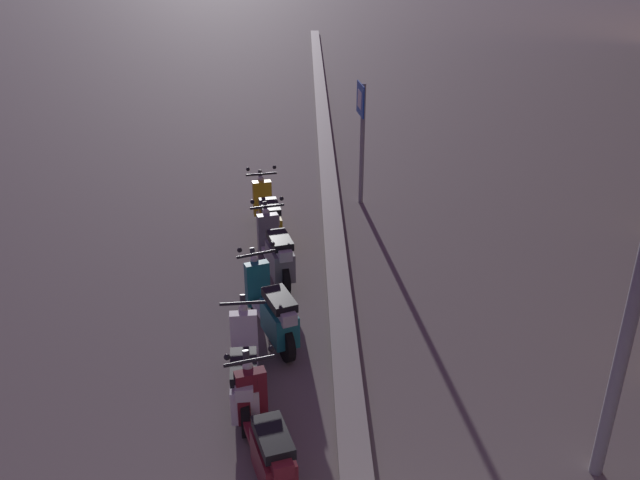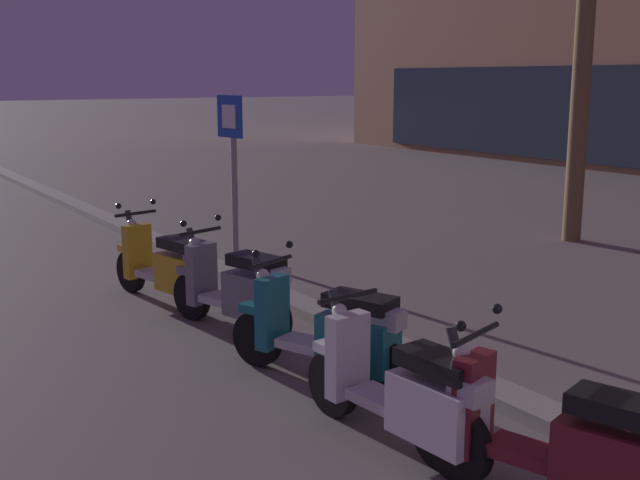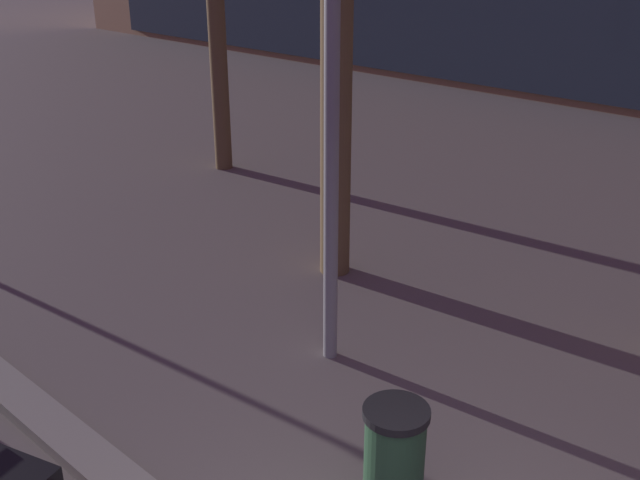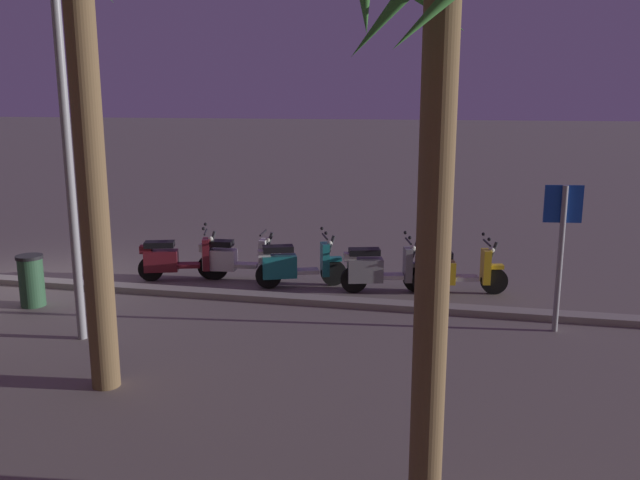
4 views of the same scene
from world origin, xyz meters
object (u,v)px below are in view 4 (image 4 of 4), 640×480
(litter_bin, at_px, (31,280))
(scooter_teal_lead_nearest, at_px, (294,265))
(scooter_grey_second_in_line, at_px, (378,269))
(palm_tree_far_corner, at_px, (79,3))
(crossing_sign, at_px, (561,241))
(street_lamp, at_px, (61,73))
(palm_tree_mid_walkway, at_px, (442,58))
(scooter_maroon_tail_end, at_px, (176,259))
(scooter_yellow_last_in_row, at_px, (452,271))
(scooter_white_mid_rear, at_px, (234,259))

(litter_bin, bearing_deg, scooter_teal_lead_nearest, -153.44)
(scooter_grey_second_in_line, xyz_separation_m, palm_tree_far_corner, (2.96, 5.06, 4.37))
(crossing_sign, bearing_deg, palm_tree_far_corner, 29.94)
(crossing_sign, distance_m, street_lamp, 8.07)
(scooter_teal_lead_nearest, distance_m, palm_tree_mid_walkway, 8.33)
(street_lamp, bearing_deg, scooter_maroon_tail_end, -90.60)
(litter_bin, bearing_deg, scooter_maroon_tail_end, -130.65)
(scooter_grey_second_in_line, relative_size, scooter_maroon_tail_end, 0.95)
(scooter_grey_second_in_line, xyz_separation_m, street_lamp, (4.27, 3.53, 3.63))
(scooter_yellow_last_in_row, height_order, palm_tree_mid_walkway, palm_tree_mid_walkway)
(palm_tree_mid_walkway, relative_size, litter_bin, 5.60)
(litter_bin, bearing_deg, palm_tree_mid_walkway, 147.69)
(scooter_teal_lead_nearest, xyz_separation_m, scooter_maroon_tail_end, (2.53, 0.03, -0.01))
(scooter_teal_lead_nearest, bearing_deg, scooter_grey_second_in_line, -179.85)
(scooter_white_mid_rear, bearing_deg, scooter_teal_lead_nearest, 168.70)
(scooter_yellow_last_in_row, relative_size, palm_tree_far_corner, 0.28)
(litter_bin, bearing_deg, street_lamp, 143.71)
(scooter_yellow_last_in_row, distance_m, scooter_teal_lead_nearest, 3.13)
(scooter_yellow_last_in_row, relative_size, crossing_sign, 0.77)
(litter_bin, distance_m, street_lamp, 4.26)
(crossing_sign, bearing_deg, scooter_teal_lead_nearest, -17.90)
(scooter_grey_second_in_line, distance_m, street_lamp, 6.62)
(palm_tree_mid_walkway, bearing_deg, scooter_grey_second_in_line, -79.10)
(litter_bin, bearing_deg, crossing_sign, -176.07)
(scooter_yellow_last_in_row, height_order, scooter_grey_second_in_line, same)
(crossing_sign, height_order, street_lamp, street_lamp)
(scooter_yellow_last_in_row, distance_m, litter_bin, 7.87)
(litter_bin, relative_size, street_lamp, 0.14)
(scooter_grey_second_in_line, distance_m, litter_bin, 6.47)
(scooter_teal_lead_nearest, xyz_separation_m, palm_tree_mid_walkway, (-3.03, 6.87, 3.61))
(scooter_yellow_last_in_row, distance_m, scooter_white_mid_rear, 4.48)
(palm_tree_far_corner, bearing_deg, street_lamp, -49.68)
(scooter_maroon_tail_end, height_order, crossing_sign, crossing_sign)
(scooter_teal_lead_nearest, distance_m, scooter_white_mid_rear, 1.39)
(scooter_grey_second_in_line, bearing_deg, scooter_white_mid_rear, -4.99)
(scooter_grey_second_in_line, bearing_deg, litter_bin, 19.82)
(scooter_grey_second_in_line, distance_m, scooter_maroon_tail_end, 4.23)
(street_lamp, bearing_deg, scooter_grey_second_in_line, -140.44)
(scooter_yellow_last_in_row, xyz_separation_m, street_lamp, (5.68, 3.72, 3.65))
(palm_tree_far_corner, xyz_separation_m, litter_bin, (3.12, -2.87, -4.35))
(scooter_maroon_tail_end, relative_size, street_lamp, 0.27)
(scooter_maroon_tail_end, distance_m, palm_tree_mid_walkway, 9.52)
(scooter_teal_lead_nearest, bearing_deg, crossing_sign, 162.10)
(scooter_grey_second_in_line, height_order, palm_tree_far_corner, palm_tree_far_corner)
(litter_bin, xyz_separation_m, street_lamp, (-1.81, 1.33, 3.62))
(palm_tree_mid_walkway, height_order, litter_bin, palm_tree_mid_walkway)
(scooter_maroon_tail_end, bearing_deg, crossing_sign, 168.28)
(scooter_teal_lead_nearest, bearing_deg, litter_bin, 26.56)
(scooter_white_mid_rear, distance_m, scooter_maroon_tail_end, 1.20)
(litter_bin, bearing_deg, palm_tree_far_corner, 137.39)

